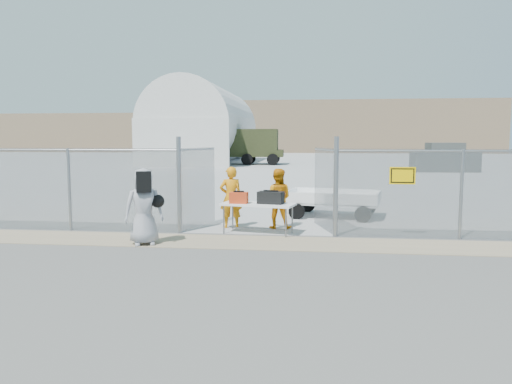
# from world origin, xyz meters

# --- Properties ---
(ground) EXTENTS (160.00, 160.00, 0.00)m
(ground) POSITION_xyz_m (0.00, 0.00, 0.00)
(ground) COLOR #4C4C4C
(tarmac_inside) EXTENTS (160.00, 80.00, 0.01)m
(tarmac_inside) POSITION_xyz_m (0.00, 42.00, 0.01)
(tarmac_inside) COLOR #A4A4A4
(tarmac_inside) RESTS_ON ground
(dirt_strip) EXTENTS (44.00, 1.60, 0.01)m
(dirt_strip) POSITION_xyz_m (0.00, 1.00, 0.01)
(dirt_strip) COLOR gray
(dirt_strip) RESTS_ON ground
(distant_hills) EXTENTS (140.00, 6.00, 9.00)m
(distant_hills) POSITION_xyz_m (5.00, 78.00, 4.50)
(distant_hills) COLOR #7F684F
(distant_hills) RESTS_ON ground
(chain_link_fence) EXTENTS (40.00, 0.20, 2.20)m
(chain_link_fence) POSITION_xyz_m (0.00, 2.00, 1.10)
(chain_link_fence) COLOR gray
(chain_link_fence) RESTS_ON ground
(quonset_hangar) EXTENTS (9.00, 18.00, 8.00)m
(quonset_hangar) POSITION_xyz_m (-10.00, 40.00, 4.00)
(quonset_hangar) COLOR silver
(quonset_hangar) RESTS_ON ground
(folding_table) EXTENTS (1.99, 1.15, 0.79)m
(folding_table) POSITION_xyz_m (0.04, 2.15, 0.40)
(folding_table) COLOR white
(folding_table) RESTS_ON ground
(orange_bag) EXTENTS (0.46, 0.32, 0.28)m
(orange_bag) POSITION_xyz_m (-0.46, 2.10, 0.93)
(orange_bag) COLOR red
(orange_bag) RESTS_ON folding_table
(black_duffel) EXTENTS (0.70, 0.49, 0.31)m
(black_duffel) POSITION_xyz_m (0.37, 2.12, 0.95)
(black_duffel) COLOR black
(black_duffel) RESTS_ON folding_table
(security_worker_left) EXTENTS (0.70, 0.54, 1.69)m
(security_worker_left) POSITION_xyz_m (-0.80, 2.88, 0.85)
(security_worker_left) COLOR orange
(security_worker_left) RESTS_ON ground
(security_worker_right) EXTENTS (0.82, 0.65, 1.64)m
(security_worker_right) POSITION_xyz_m (0.47, 2.97, 0.82)
(security_worker_right) COLOR orange
(security_worker_right) RESTS_ON ground
(visitor) EXTENTS (1.02, 0.85, 1.78)m
(visitor) POSITION_xyz_m (-2.42, 0.49, 0.89)
(visitor) COLOR #97979E
(visitor) RESTS_ON ground
(utility_trailer) EXTENTS (3.93, 2.54, 0.88)m
(utility_trailer) POSITION_xyz_m (2.06, 5.17, 0.44)
(utility_trailer) COLOR white
(utility_trailer) RESTS_ON ground
(military_truck) EXTENTS (7.07, 2.79, 3.34)m
(military_truck) POSITION_xyz_m (-5.12, 36.50, 1.67)
(military_truck) COLOR #2D3319
(military_truck) RESTS_ON ground
(parked_vehicle_near) EXTENTS (4.72, 2.28, 2.10)m
(parked_vehicle_near) POSITION_xyz_m (10.90, 27.85, 1.05)
(parked_vehicle_near) COLOR #3E423F
(parked_vehicle_near) RESTS_ON ground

